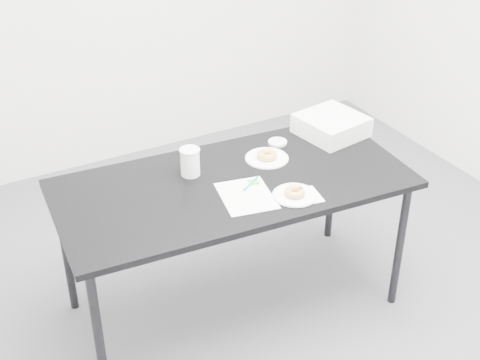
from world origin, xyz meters
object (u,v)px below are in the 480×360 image
scorecard (246,196)px  pen (251,184)px  coffee_cup (190,162)px  table (233,191)px  plate_near (295,195)px  donut_far (267,155)px  plate_far (267,158)px  donut_near (295,192)px  bakery_box (331,125)px

scorecard → pen: (0.07, 0.08, 0.01)m
coffee_cup → table: bearing=-45.4°
scorecard → plate_near: size_ratio=1.42×
scorecard → donut_far: bearing=55.4°
plate_far → scorecard: bearing=-135.7°
donut_near → coffee_cup: size_ratio=0.70×
coffee_cup → bakery_box: size_ratio=0.45×
donut_near → donut_far: same height
coffee_cup → plate_far: bearing=-6.4°
scorecard → plate_near: plate_near is taller
table → donut_near: donut_near is taller
plate_far → plate_near: bearing=-100.4°
coffee_cup → donut_near: bearing=-50.6°
coffee_cup → bakery_box: (0.84, 0.02, -0.02)m
pen → plate_near: size_ratio=0.66×
table → plate_far: plate_far is taller
plate_far → donut_near: bearing=-100.4°
plate_near → coffee_cup: bearing=129.4°
donut_near → table: bearing=125.9°
scorecard → plate_far: (0.26, 0.25, 0.00)m
scorecard → pen: bearing=60.0°
plate_far → bakery_box: bearing=9.0°
plate_far → coffee_cup: size_ratio=1.57×
donut_far → bakery_box: 0.45m
scorecard → bakery_box: bakery_box is taller
table → coffee_cup: coffee_cup is taller
table → plate_far: size_ratio=7.94×
pen → plate_far: pen is taller
bakery_box → plate_near: bearing=-148.5°
plate_near → plate_far: size_ratio=0.94×
plate_near → coffee_cup: size_ratio=1.48×
pen → donut_near: bearing=-87.1°
plate_near → bakery_box: bearing=40.4°
coffee_cup → pen: bearing=-47.2°
bakery_box → coffee_cup: bearing=172.7°
scorecard → pen: 0.10m
scorecard → donut_near: 0.22m
scorecard → pen: pen is taller
bakery_box → donut_near: bearing=-148.5°
table → coffee_cup: 0.25m
donut_near → bakery_box: bearing=40.4°
table → scorecard: (-0.01, -0.15, 0.06)m
pen → coffee_cup: (-0.21, 0.22, 0.06)m
pen → coffee_cup: size_ratio=0.98×
donut_far → plate_near: bearing=-100.4°
plate_near → donut_far: bearing=79.6°
plate_near → plate_far: 0.37m
pen → bakery_box: bearing=-10.6°
plate_near → donut_near: size_ratio=2.13×
scorecard → table: bearing=97.3°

